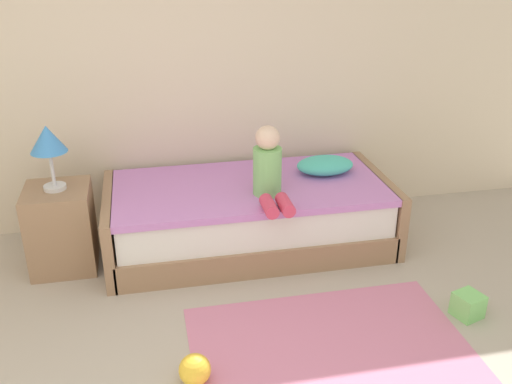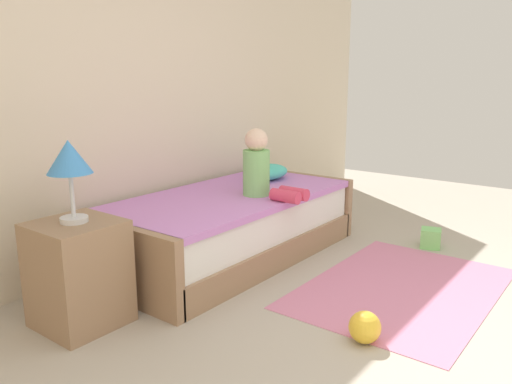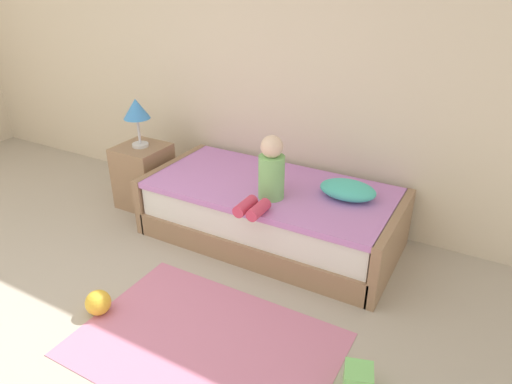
{
  "view_description": "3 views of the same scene",
  "coord_description": "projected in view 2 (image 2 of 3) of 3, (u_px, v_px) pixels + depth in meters",
  "views": [
    {
      "loc": [
        -0.05,
        -1.76,
        2.17
      ],
      "look_at": [
        0.68,
        1.75,
        0.55
      ],
      "focal_mm": 39.87,
      "sensor_mm": 36.0,
      "label": 1
    },
    {
      "loc": [
        -2.18,
        -0.44,
        1.38
      ],
      "look_at": [
        0.68,
        1.75,
        0.55
      ],
      "focal_mm": 35.64,
      "sensor_mm": 36.0,
      "label": 2
    },
    {
      "loc": [
        2.22,
        -1.01,
        2.13
      ],
      "look_at": [
        0.68,
        1.75,
        0.55
      ],
      "focal_mm": 32.29,
      "sensor_mm": 36.0,
      "label": 3
    }
  ],
  "objects": [
    {
      "name": "toy_block",
      "position": [
        431.0,
        238.0,
        4.15
      ],
      "size": [
        0.2,
        0.2,
        0.16
      ],
      "primitive_type": "cube",
      "rotation": [
        0.0,
        0.0,
        0.31
      ],
      "color": "#7FD872",
      "rests_on": "ground"
    },
    {
      "name": "wall_rear",
      "position": [
        97.0,
        65.0,
        3.47
      ],
      "size": [
        7.2,
        0.1,
        2.9
      ],
      "primitive_type": "cube",
      "color": "beige",
      "rests_on": "ground"
    },
    {
      "name": "nightstand",
      "position": [
        79.0,
        274.0,
        2.83
      ],
      "size": [
        0.44,
        0.44,
        0.6
      ],
      "primitive_type": "cube",
      "color": "#997556",
      "rests_on": "ground"
    },
    {
      "name": "area_rug",
      "position": [
        402.0,
        288.0,
        3.37
      ],
      "size": [
        1.6,
        1.1,
        0.01
      ],
      "primitive_type": "cube",
      "color": "pink",
      "rests_on": "ground"
    },
    {
      "name": "bed",
      "position": [
        230.0,
        226.0,
        3.91
      ],
      "size": [
        2.11,
        1.0,
        0.5
      ],
      "color": "#997556",
      "rests_on": "ground"
    },
    {
      "name": "child_figure",
      "position": [
        262.0,
        169.0,
        3.75
      ],
      "size": [
        0.2,
        0.51,
        0.5
      ],
      "color": "#7FC672",
      "rests_on": "bed"
    },
    {
      "name": "pillow",
      "position": [
        267.0,
        172.0,
        4.37
      ],
      "size": [
        0.44,
        0.3,
        0.13
      ],
      "primitive_type": "ellipsoid",
      "color": "#4CCCBC",
      "rests_on": "bed"
    },
    {
      "name": "toy_ball",
      "position": [
        365.0,
        327.0,
        2.67
      ],
      "size": [
        0.17,
        0.17,
        0.17
      ],
      "primitive_type": "sphere",
      "color": "yellow",
      "rests_on": "ground"
    },
    {
      "name": "table_lamp",
      "position": [
        69.0,
        161.0,
        2.69
      ],
      "size": [
        0.24,
        0.24,
        0.45
      ],
      "color": "silver",
      "rests_on": "nightstand"
    }
  ]
}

